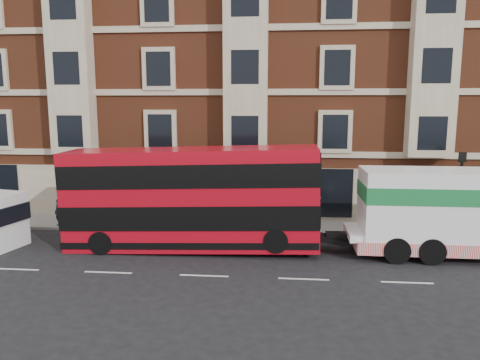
% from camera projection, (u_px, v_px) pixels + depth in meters
% --- Properties ---
extents(ground, '(120.00, 120.00, 0.00)m').
position_uv_depth(ground, '(204.00, 276.00, 18.90)').
color(ground, black).
rests_on(ground, ground).
extents(sidewalk, '(90.00, 3.00, 0.15)m').
position_uv_depth(sidewalk, '(226.00, 226.00, 26.25)').
color(sidewalk, slate).
rests_on(sidewalk, ground).
extents(victorian_terrace, '(45.00, 12.00, 20.40)m').
position_uv_depth(victorian_terrace, '(246.00, 56.00, 31.93)').
color(victorian_terrace, brown).
rests_on(victorian_terrace, ground).
extents(lamp_post_west, '(0.35, 0.15, 4.35)m').
position_uv_depth(lamp_post_west, '(112.00, 182.00, 25.09)').
color(lamp_post_west, black).
rests_on(lamp_post_west, sidewalk).
extents(lamp_post_east, '(0.35, 0.15, 4.35)m').
position_uv_depth(lamp_post_east, '(460.00, 188.00, 23.46)').
color(lamp_post_east, black).
rests_on(lamp_post_east, sidewalk).
extents(double_decker_bus, '(11.86, 2.72, 4.80)m').
position_uv_depth(double_decker_bus, '(191.00, 197.00, 21.99)').
color(double_decker_bus, '#B20918').
rests_on(double_decker_bus, ground).
extents(tow_truck, '(9.50, 2.81, 3.96)m').
position_uv_depth(tow_truck, '(456.00, 211.00, 20.97)').
color(tow_truck, white).
rests_on(tow_truck, ground).
extents(pedestrian, '(0.66, 0.58, 1.52)m').
position_uv_depth(pedestrian, '(59.00, 212.00, 25.86)').
color(pedestrian, black).
rests_on(pedestrian, sidewalk).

